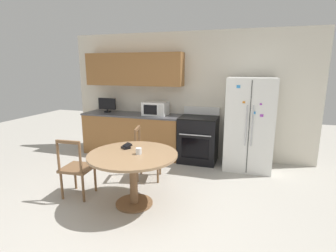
{
  "coord_description": "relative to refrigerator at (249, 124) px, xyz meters",
  "views": [
    {
      "loc": [
        1.31,
        -2.8,
        1.87
      ],
      "look_at": [
        0.05,
        1.15,
        0.95
      ],
      "focal_mm": 28.0,
      "sensor_mm": 36.0,
      "label": 1
    }
  ],
  "objects": [
    {
      "name": "ground_plane",
      "position": [
        -1.31,
        -2.21,
        -0.85
      ],
      "size": [
        14.0,
        14.0,
        0.0
      ],
      "primitive_type": "plane",
      "color": "#B2ADA3"
    },
    {
      "name": "back_wall",
      "position": [
        -1.61,
        0.39,
        0.59
      ],
      "size": [
        5.2,
        0.44,
        2.6
      ],
      "color": "silver",
      "rests_on": "ground_plane"
    },
    {
      "name": "kitchen_counter",
      "position": [
        -2.43,
        0.08,
        -0.4
      ],
      "size": [
        2.18,
        0.64,
        0.9
      ],
      "color": "#936033",
      "rests_on": "ground_plane"
    },
    {
      "name": "refrigerator",
      "position": [
        0.0,
        0.0,
        0.0
      ],
      "size": [
        0.85,
        0.78,
        1.7
      ],
      "color": "white",
      "rests_on": "ground_plane"
    },
    {
      "name": "oven_range",
      "position": [
        -0.96,
        0.06,
        -0.38
      ],
      "size": [
        0.74,
        0.68,
        1.08
      ],
      "color": "black",
      "rests_on": "ground_plane"
    },
    {
      "name": "microwave",
      "position": [
        -1.9,
        0.1,
        0.19
      ],
      "size": [
        0.5,
        0.38,
        0.28
      ],
      "color": "white",
      "rests_on": "kitchen_counter"
    },
    {
      "name": "countertop_tv",
      "position": [
        -3.07,
        0.14,
        0.22
      ],
      "size": [
        0.41,
        0.16,
        0.31
      ],
      "color": "black",
      "rests_on": "kitchen_counter"
    },
    {
      "name": "dining_table",
      "position": [
        -1.47,
        -1.95,
        -0.25
      ],
      "size": [
        1.21,
        1.21,
        0.74
      ],
      "color": "#997551",
      "rests_on": "ground_plane"
    },
    {
      "name": "dining_chair_far",
      "position": [
        -1.63,
        -1.07,
        -0.42
      ],
      "size": [
        0.5,
        0.5,
        0.9
      ],
      "rotation": [
        0.0,
        0.0,
        4.94
      ],
      "color": "brown",
      "rests_on": "ground_plane"
    },
    {
      "name": "dining_chair_left",
      "position": [
        -2.37,
        -1.98,
        -0.42
      ],
      "size": [
        0.45,
        0.45,
        0.9
      ],
      "rotation": [
        0.0,
        0.0,
        6.36
      ],
      "color": "brown",
      "rests_on": "ground_plane"
    },
    {
      "name": "candle_glass",
      "position": [
        -1.39,
        -1.94,
        -0.07
      ],
      "size": [
        0.08,
        0.08,
        0.08
      ],
      "color": "silver",
      "rests_on": "dining_table"
    },
    {
      "name": "wallet",
      "position": [
        -1.66,
        -1.76,
        -0.08
      ],
      "size": [
        0.17,
        0.17,
        0.07
      ],
      "color": "black",
      "rests_on": "dining_table"
    }
  ]
}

